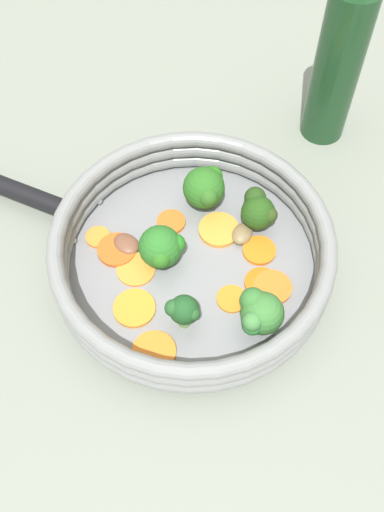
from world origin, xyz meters
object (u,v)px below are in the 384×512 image
at_px(carrot_slice_7, 154,352).
at_px(mushroom_piece_0, 242,234).
at_px(carrot_slice_9, 171,222).
at_px(broccoli_floret_2, 205,188).
at_px(broccoli_floret_1, 183,311).
at_px(carrot_slice_2, 136,269).
at_px(carrot_slice_0, 219,230).
at_px(carrot_slice_3, 133,307).
at_px(carrot_slice_8, 273,287).
at_px(broccoli_floret_3, 161,248).
at_px(oil_bottle, 338,64).
at_px(carrot_slice_6, 98,237).
at_px(skillet, 192,266).
at_px(mushroom_piece_1, 126,244).
at_px(carrot_slice_5, 117,250).
at_px(broccoli_floret_0, 259,211).
at_px(carrot_slice_1, 233,298).
at_px(carrot_slice_4, 262,283).
at_px(carrot_slice_10, 259,251).
at_px(broccoli_floret_4, 259,314).

xyz_separation_m(carrot_slice_7, mushroom_piece_0, (0.04, -0.16, 0.00)).
height_order(carrot_slice_9, broccoli_floret_2, broccoli_floret_2).
bearing_deg(broccoli_floret_2, broccoli_floret_1, 128.26).
bearing_deg(carrot_slice_2, broccoli_floret_2, -83.17).
height_order(carrot_slice_0, carrot_slice_3, carrot_slice_0).
relative_size(carrot_slice_8, broccoli_floret_3, 0.84).
bearing_deg(oil_bottle, carrot_slice_6, 79.89).
height_order(carrot_slice_0, oil_bottle, oil_bottle).
distance_m(skillet, carrot_slice_7, 0.11).
bearing_deg(carrot_slice_0, mushroom_piece_0, -150.37).
xyz_separation_m(skillet, mushroom_piece_1, (0.07, 0.04, 0.01)).
bearing_deg(carrot_slice_5, broccoli_floret_0, -120.19).
bearing_deg(carrot_slice_6, carrot_slice_0, -129.08).
relative_size(carrot_slice_1, carrot_slice_7, 0.73).
relative_size(carrot_slice_3, carrot_slice_7, 0.99).
xyz_separation_m(carrot_slice_4, oil_bottle, (0.11, -0.23, 0.09)).
xyz_separation_m(carrot_slice_8, broccoli_floret_1, (0.04, 0.10, 0.03)).
bearing_deg(broccoli_floret_3, carrot_slice_9, -53.05).
distance_m(broccoli_floret_3, mushroom_piece_0, 0.10).
bearing_deg(carrot_slice_2, carrot_slice_3, 136.30).
distance_m(skillet, carrot_slice_4, 0.08).
xyz_separation_m(carrot_slice_0, oil_bottle, (0.03, -0.22, 0.09)).
distance_m(carrot_slice_0, broccoli_floret_2, 0.05).
height_order(carrot_slice_4, carrot_slice_7, same).
relative_size(carrot_slice_4, carrot_slice_10, 1.00).
relative_size(skillet, carrot_slice_2, 6.74).
bearing_deg(broccoli_floret_2, carrot_slice_6, 68.82).
distance_m(carrot_slice_5, broccoli_floret_2, 0.12).
relative_size(mushroom_piece_0, mushroom_piece_1, 0.92).
xyz_separation_m(skillet, broccoli_floret_3, (0.03, 0.02, 0.03)).
distance_m(carrot_slice_3, broccoli_floret_3, 0.07).
height_order(carrot_slice_6, broccoli_floret_3, broccoli_floret_3).
xyz_separation_m(broccoli_floret_1, broccoli_floret_3, (0.07, -0.03, -0.00)).
bearing_deg(broccoli_floret_3, broccoli_floret_1, 154.30).
bearing_deg(carrot_slice_2, broccoli_floret_3, -109.14).
bearing_deg(carrot_slice_8, skillet, 26.72).
bearing_deg(broccoli_floret_0, carrot_slice_2, 71.07).
bearing_deg(broccoli_floret_1, broccoli_floret_3, -25.70).
bearing_deg(broccoli_floret_1, carrot_slice_7, 95.08).
relative_size(carrot_slice_2, broccoli_floret_2, 0.78).
height_order(carrot_slice_8, broccoli_floret_3, broccoli_floret_3).
relative_size(skillet, carrot_slice_3, 6.37).
relative_size(carrot_slice_1, carrot_slice_4, 0.88).
height_order(carrot_slice_4, mushroom_piece_0, mushroom_piece_0).
xyz_separation_m(carrot_slice_2, oil_bottle, (0.00, -0.32, 0.09)).
relative_size(carrot_slice_8, oil_bottle, 0.16).
bearing_deg(carrot_slice_1, mushroom_piece_0, -52.34).
relative_size(carrot_slice_8, broccoli_floret_0, 0.92).
relative_size(broccoli_floret_0, broccoli_floret_4, 0.90).
bearing_deg(carrot_slice_7, carrot_slice_10, -86.27).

